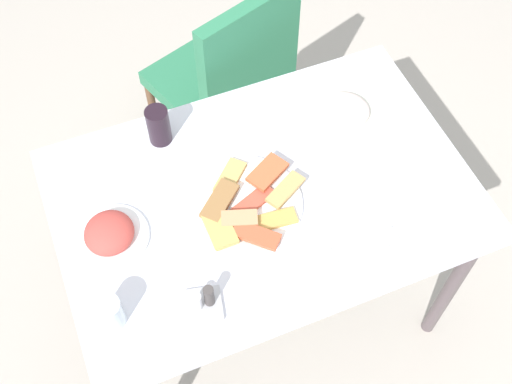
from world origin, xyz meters
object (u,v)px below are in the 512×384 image
object	(u,v)px
dining_table	(264,209)
salad_plate_rice	(110,234)
pide_platter	(245,204)
condiment_caddy	(204,302)
fork	(368,252)
soda_can	(159,126)
spoon	(361,240)
salad_plate_greens	(344,111)
paper_napkin	(364,247)
dining_chair	(230,76)
drinking_glass	(109,313)

from	to	relation	value
dining_table	salad_plate_rice	size ratio (longest dim) A/B	5.64
pide_platter	condiment_caddy	xyz separation A→B (m)	(-0.20, -0.23, 0.01)
salad_plate_rice	fork	xyz separation A→B (m)	(0.61, -0.29, -0.02)
dining_table	soda_can	world-z (taller)	soda_can
salad_plate_rice	spoon	bearing A→B (deg)	-22.86
salad_plate_greens	paper_napkin	bearing A→B (deg)	-109.31
condiment_caddy	dining_chair	bearing A→B (deg)	65.89
paper_napkin	fork	xyz separation A→B (m)	(0.00, -0.02, 0.00)
pide_platter	drinking_glass	world-z (taller)	drinking_glass
spoon	soda_can	bearing A→B (deg)	126.44
salad_plate_greens	condiment_caddy	bearing A→B (deg)	-144.72
drinking_glass	spoon	bearing A→B (deg)	-2.83
salad_plate_greens	fork	bearing A→B (deg)	-108.57
dining_chair	paper_napkin	xyz separation A→B (m)	(0.04, -0.90, 0.22)
soda_can	pide_platter	bearing A→B (deg)	-65.52
pide_platter	spoon	distance (m)	0.32
pide_platter	paper_napkin	world-z (taller)	pide_platter
drinking_glass	paper_napkin	bearing A→B (deg)	-4.38
dining_table	condiment_caddy	bearing A→B (deg)	-136.36
dining_chair	pide_platter	xyz separation A→B (m)	(-0.20, -0.66, 0.24)
pide_platter	fork	bearing A→B (deg)	-45.57
soda_can	spoon	size ratio (longest dim) A/B	0.65
dining_table	paper_napkin	size ratio (longest dim) A/B	9.94
condiment_caddy	paper_napkin	bearing A→B (deg)	-0.30
dining_table	soda_can	size ratio (longest dim) A/B	9.36
dining_chair	salad_plate_greens	bearing A→B (deg)	-68.26
drinking_glass	spoon	xyz separation A→B (m)	(0.66, -0.03, -0.04)
soda_can	condiment_caddy	world-z (taller)	soda_can
salad_plate_rice	spoon	distance (m)	0.66
pide_platter	salad_plate_rice	size ratio (longest dim) A/B	1.69
dining_table	fork	bearing A→B (deg)	-56.69
fork	soda_can	bearing A→B (deg)	120.78
dining_chair	fork	bearing A→B (deg)	-87.32
condiment_caddy	soda_can	bearing A→B (deg)	83.92
soda_can	paper_napkin	xyz separation A→B (m)	(0.39, -0.54, -0.06)
fork	dining_table	bearing A→B (deg)	119.49
dining_chair	salad_plate_rice	xyz separation A→B (m)	(-0.56, -0.62, 0.25)
dining_table	salad_plate_rice	distance (m)	0.44
fork	dining_chair	bearing A→B (deg)	88.86
pide_platter	paper_napkin	size ratio (longest dim) A/B	2.98
pide_platter	soda_can	world-z (taller)	soda_can
pide_platter	salad_plate_greens	distance (m)	0.43
salad_plate_rice	condiment_caddy	distance (m)	0.32
salad_plate_rice	soda_can	bearing A→B (deg)	50.32
spoon	dining_table	bearing A→B (deg)	127.18
salad_plate_greens	paper_napkin	world-z (taller)	salad_plate_greens
dining_table	soda_can	bearing A→B (deg)	125.78
dining_table	pide_platter	distance (m)	0.12
dining_table	condiment_caddy	distance (m)	0.38
dining_table	pide_platter	xyz separation A→B (m)	(-0.07, -0.02, 0.10)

